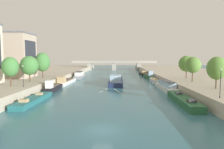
{
  "coord_description": "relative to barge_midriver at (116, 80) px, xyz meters",
  "views": [
    {
      "loc": [
        1.74,
        -23.58,
        9.02
      ],
      "look_at": [
        0.0,
        50.2,
        2.49
      ],
      "focal_mm": 31.49,
      "sensor_mm": 36.0,
      "label": 1
    }
  ],
  "objects": [
    {
      "name": "lamppost_left_bank",
      "position": [
        -20.82,
        -24.19,
        3.95
      ],
      "size": [
        0.28,
        0.28,
        4.83
      ],
      "color": "black",
      "rests_on": "quay_left"
    },
    {
      "name": "moored_boat_right_midway",
      "position": [
        13.87,
        -13.79,
        0.09
      ],
      "size": [
        3.22,
        15.33,
        2.67
      ],
      "color": "silver",
      "rests_on": "ground"
    },
    {
      "name": "building_left_tall",
      "position": [
        -34.85,
        -3.29,
        8.65
      ],
      "size": [
        13.96,
        10.24,
        14.66
      ],
      "color": "#B2A38E",
      "rests_on": "quay_left"
    },
    {
      "name": "quay_left",
      "position": [
        -36.62,
        10.96,
        0.14
      ],
      "size": [
        36.0,
        170.0,
        2.33
      ],
      "primitive_type": "cube",
      "color": "#B2A893",
      "rests_on": "ground"
    },
    {
      "name": "bridge_far",
      "position": [
        -1.52,
        68.74,
        3.06
      ],
      "size": [
        58.21,
        4.4,
        6.47
      ],
      "color": "#9E998E",
      "rests_on": "ground"
    },
    {
      "name": "tree_right_second",
      "position": [
        21.38,
        -25.75,
        5.65
      ],
      "size": [
        4.06,
        4.06,
        6.8
      ],
      "color": "brown",
      "rests_on": "quay_right"
    },
    {
      "name": "wake_behind_barge",
      "position": [
        -1.56,
        -14.97,
        -1.02
      ],
      "size": [
        5.6,
        5.91,
        0.03
      ],
      "color": "#A5D1DB",
      "rests_on": "ground"
    },
    {
      "name": "moored_boat_right_upstream",
      "position": [
        13.95,
        16.46,
        -0.0
      ],
      "size": [
        2.63,
        14.14,
        3.43
      ],
      "color": "#235633",
      "rests_on": "ground"
    },
    {
      "name": "moored_boat_left_downstream",
      "position": [
        -16.71,
        -16.18,
        -0.05
      ],
      "size": [
        2.23,
        10.76,
        3.21
      ],
      "color": "black",
      "rests_on": "ground"
    },
    {
      "name": "tree_left_midway",
      "position": [
        -23.97,
        -23.65,
        5.79
      ],
      "size": [
        3.68,
        3.68,
        6.74
      ],
      "color": "brown",
      "rests_on": "quay_left"
    },
    {
      "name": "moored_boat_left_near",
      "position": [
        -17.02,
        -1.92,
        -0.17
      ],
      "size": [
        3.19,
        16.84,
        2.94
      ],
      "color": "silver",
      "rests_on": "ground"
    },
    {
      "name": "barge_midriver",
      "position": [
        0.0,
        0.0,
        0.0
      ],
      "size": [
        4.84,
        24.44,
        3.46
      ],
      "color": "#1E284C",
      "rests_on": "ground"
    },
    {
      "name": "moored_boat_left_second",
      "position": [
        -16.39,
        -29.33,
        -0.5
      ],
      "size": [
        2.91,
        14.5,
        2.12
      ],
      "color": "#23666B",
      "rests_on": "ground"
    },
    {
      "name": "ground_plane",
      "position": [
        -1.52,
        -44.04,
        -1.03
      ],
      "size": [
        400.0,
        400.0,
        0.0
      ],
      "primitive_type": "plane",
      "color": "#336675"
    },
    {
      "name": "tree_left_past_mid",
      "position": [
        -23.59,
        -14.67,
        5.73
      ],
      "size": [
        4.77,
        4.77,
        7.01
      ],
      "color": "brown",
      "rests_on": "quay_left"
    },
    {
      "name": "quay_right",
      "position": [
        33.59,
        10.96,
        0.14
      ],
      "size": [
        36.0,
        170.0,
        2.33
      ],
      "primitive_type": "cube",
      "color": "#B2A893",
      "rests_on": "ground"
    },
    {
      "name": "tree_right_end_of_row",
      "position": [
        21.97,
        -6.1,
        5.96
      ],
      "size": [
        4.79,
        4.79,
        7.13
      ],
      "color": "brown",
      "rests_on": "quay_right"
    },
    {
      "name": "lamppost_right_bank",
      "position": [
        17.25,
        -35.34,
        3.95
      ],
      "size": [
        0.28,
        0.28,
        4.83
      ],
      "color": "black",
      "rests_on": "quay_right"
    },
    {
      "name": "moored_boat_right_second",
      "position": [
        13.77,
        32.85,
        0.07
      ],
      "size": [
        3.06,
        14.9,
        2.63
      ],
      "color": "black",
      "rests_on": "ground"
    },
    {
      "name": "moored_boat_right_downstream",
      "position": [
        13.6,
        2.83,
        -0.35
      ],
      "size": [
        1.88,
        10.65,
        2.39
      ],
      "color": "silver",
      "rests_on": "ground"
    },
    {
      "name": "tree_left_second",
      "position": [
        -23.9,
        -4.34,
        6.37
      ],
      "size": [
        4.76,
        4.76,
        8.13
      ],
      "color": "brown",
      "rests_on": "quay_left"
    },
    {
      "name": "moored_boat_left_upstream",
      "position": [
        -16.05,
        17.74,
        0.14
      ],
      "size": [
        3.66,
        15.43,
        2.81
      ],
      "color": "gray",
      "rests_on": "ground"
    },
    {
      "name": "tree_right_third",
      "position": [
        20.85,
        -14.04,
        5.89
      ],
      "size": [
        4.21,
        4.21,
        6.79
      ],
      "color": "brown",
      "rests_on": "quay_right"
    },
    {
      "name": "moored_boat_right_lone",
      "position": [
        13.22,
        -29.78,
        -0.37
      ],
      "size": [
        2.79,
        15.61,
        2.38
      ],
      "color": "#235633",
      "rests_on": "ground"
    }
  ]
}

